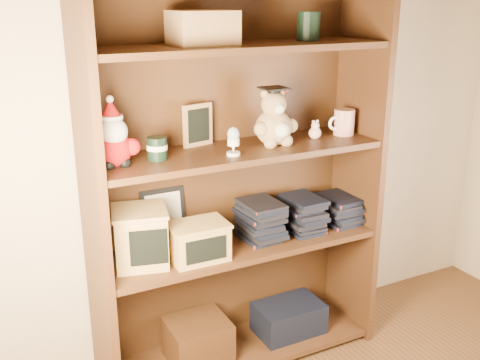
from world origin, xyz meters
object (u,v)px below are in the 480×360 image
(bookcase, at_px, (234,186))
(treats_box, at_px, (141,236))
(grad_teddy_bear, at_px, (274,123))
(teacher_mug, at_px, (344,122))

(bookcase, bearing_deg, treats_box, -172.96)
(grad_teddy_bear, bearing_deg, bookcase, 159.28)
(grad_teddy_bear, distance_m, teacher_mug, 0.35)
(teacher_mug, xyz_separation_m, treats_box, (-0.92, -0.00, -0.34))
(teacher_mug, bearing_deg, bookcase, 174.22)
(grad_teddy_bear, height_order, teacher_mug, grad_teddy_bear)
(bookcase, xyz_separation_m, teacher_mug, (0.50, -0.05, 0.23))
(treats_box, bearing_deg, grad_teddy_bear, -0.62)
(bookcase, distance_m, grad_teddy_bear, 0.31)
(bookcase, bearing_deg, grad_teddy_bear, -20.72)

